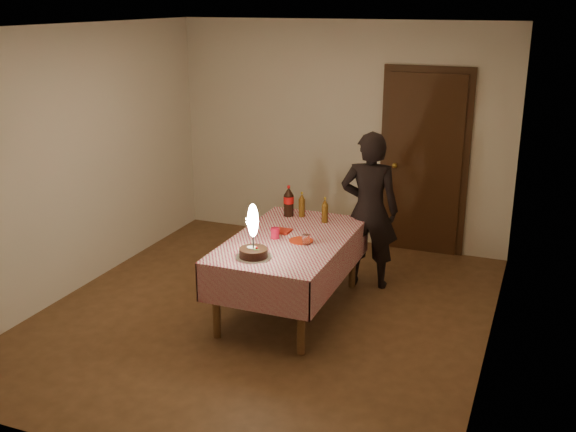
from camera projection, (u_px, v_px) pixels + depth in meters
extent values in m
cube|color=brown|center=(265.00, 314.00, 6.30)|extent=(4.00, 4.50, 0.01)
cube|color=beige|center=(340.00, 134.00, 7.89)|extent=(4.00, 0.04, 2.60)
cube|color=beige|center=(107.00, 272.00, 3.92)|extent=(4.00, 0.04, 2.60)
cube|color=beige|center=(77.00, 161.00, 6.61)|extent=(0.04, 4.50, 2.60)
cube|color=beige|center=(500.00, 205.00, 5.20)|extent=(0.04, 4.50, 2.60)
cube|color=silver|center=(261.00, 26.00, 5.50)|extent=(4.00, 4.50, 0.04)
cube|color=#472814|center=(424.00, 165.00, 7.60)|extent=(0.85, 0.05, 2.05)
sphere|color=#B28C33|center=(395.00, 166.00, 7.67)|extent=(0.06, 0.06, 0.06)
cube|color=brown|center=(290.00, 241.00, 6.19)|extent=(0.90, 1.60, 0.04)
cylinder|color=brown|center=(216.00, 302.00, 5.78)|extent=(0.07, 0.07, 0.67)
cylinder|color=brown|center=(301.00, 317.00, 5.51)|extent=(0.07, 0.07, 0.67)
cylinder|color=brown|center=(281.00, 246.00, 7.09)|extent=(0.07, 0.07, 0.67)
cylinder|color=brown|center=(353.00, 256.00, 6.81)|extent=(0.07, 0.07, 0.67)
cube|color=beige|center=(290.00, 239.00, 6.18)|extent=(1.02, 1.72, 0.01)
cube|color=beige|center=(251.00, 292.00, 5.48)|extent=(1.02, 0.01, 0.34)
cube|color=beige|center=(320.00, 229.00, 6.99)|extent=(1.02, 0.01, 0.34)
cube|color=beige|center=(241.00, 249.00, 6.41)|extent=(0.01, 1.72, 0.34)
cube|color=beige|center=(342.00, 264.00, 6.06)|extent=(0.01, 1.72, 0.34)
cylinder|color=white|center=(254.00, 257.00, 5.72)|extent=(0.31, 0.31, 0.01)
cylinder|color=black|center=(253.00, 252.00, 5.71)|extent=(0.24, 0.24, 0.07)
cylinder|color=white|center=(252.00, 247.00, 5.72)|extent=(0.07, 0.07, 0.00)
sphere|color=red|center=(257.00, 248.00, 5.68)|extent=(0.02, 0.02, 0.02)
cube|color=#19721E|center=(258.00, 250.00, 5.67)|extent=(0.02, 0.01, 0.00)
cube|color=#19721E|center=(255.00, 250.00, 5.67)|extent=(0.01, 0.02, 0.00)
cylinder|color=#262628|center=(253.00, 242.00, 5.68)|extent=(0.01, 0.01, 0.12)
ellipsoid|color=#FFF2BF|center=(253.00, 220.00, 5.62)|extent=(0.09, 0.09, 0.29)
sphere|color=white|center=(253.00, 233.00, 5.66)|extent=(0.04, 0.04, 0.04)
cylinder|color=red|center=(301.00, 241.00, 6.11)|extent=(0.22, 0.22, 0.01)
cylinder|color=#B30C27|center=(275.00, 233.00, 6.16)|extent=(0.08, 0.08, 0.10)
cylinder|color=white|center=(306.00, 240.00, 6.01)|extent=(0.07, 0.07, 0.09)
cube|color=#A41F12|center=(282.00, 231.00, 6.34)|extent=(0.15, 0.15, 0.02)
cylinder|color=black|center=(289.00, 205.00, 6.78)|extent=(0.10, 0.10, 0.22)
cylinder|color=red|center=(289.00, 200.00, 6.76)|extent=(0.10, 0.10, 0.07)
cone|color=black|center=(289.00, 191.00, 6.73)|extent=(0.10, 0.10, 0.08)
cylinder|color=red|center=(289.00, 187.00, 6.72)|extent=(0.03, 0.03, 0.02)
cylinder|color=#58370F|center=(302.00, 208.00, 6.77)|extent=(0.06, 0.06, 0.18)
cone|color=#58370F|center=(302.00, 196.00, 6.73)|extent=(0.06, 0.06, 0.06)
cylinder|color=olive|center=(302.00, 193.00, 6.72)|extent=(0.02, 0.02, 0.02)
cylinder|color=#58370F|center=(325.00, 213.00, 6.59)|extent=(0.06, 0.06, 0.18)
cone|color=#58370F|center=(325.00, 202.00, 6.55)|extent=(0.06, 0.06, 0.06)
cylinder|color=olive|center=(325.00, 198.00, 6.54)|extent=(0.02, 0.02, 0.02)
imported|color=black|center=(369.00, 210.00, 6.72)|extent=(0.63, 0.46, 1.60)
cube|color=black|center=(373.00, 152.00, 6.67)|extent=(0.14, 0.11, 0.10)
cylinder|color=black|center=(374.00, 150.00, 6.74)|extent=(0.09, 0.09, 0.08)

